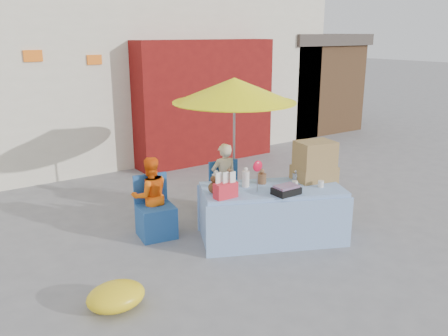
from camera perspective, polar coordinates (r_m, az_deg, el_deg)
ground at (r=6.16m, az=1.99°, el=-10.51°), size 80.00×80.00×0.00m
backdrop at (r=12.52m, az=-17.87°, el=16.92°), size 14.00×8.00×7.80m
market_table at (r=6.52m, az=5.69°, el=-5.37°), size 2.13×1.63×1.17m
chair_left at (r=6.68m, az=-8.20°, el=-6.06°), size 0.55×0.54×0.85m
chair_right at (r=7.28m, az=0.61°, el=-3.99°), size 0.55×0.54×0.85m
vendor_orange at (r=6.69m, az=-8.84°, el=-3.31°), size 0.60×0.50×1.11m
vendor_beige at (r=7.29m, az=-0.02°, el=-1.39°), size 0.45×0.33×1.14m
umbrella at (r=7.30m, az=1.26°, el=9.28°), size 1.90×1.90×2.09m
box_stack at (r=6.86m, az=10.68°, el=-2.51°), size 0.67×0.59×1.30m
tarp_bundle at (r=5.16m, az=-12.87°, el=-14.82°), size 0.63×0.51×0.28m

